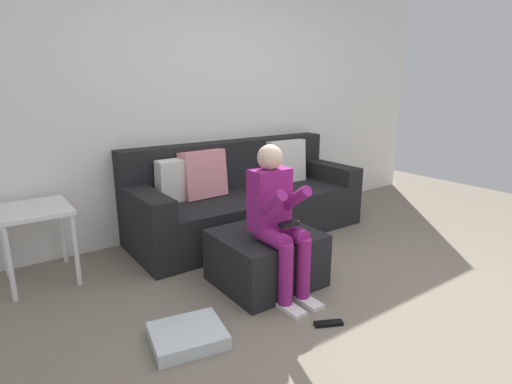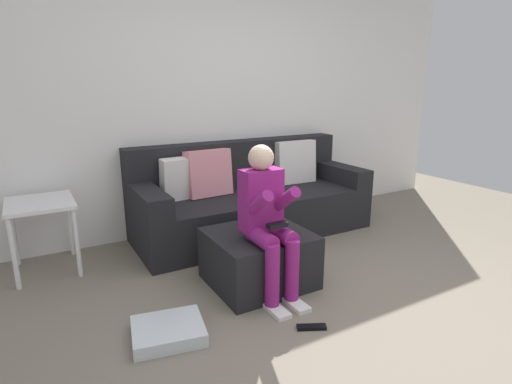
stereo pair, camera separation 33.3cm
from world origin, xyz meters
name	(u,v)px [view 2 (the right image)]	position (x,y,z in m)	size (l,w,h in m)	color
ground_plane	(385,328)	(0.00, 0.00, 0.00)	(7.79, 7.79, 0.00)	slate
wall_back	(222,104)	(0.00, 2.32, 1.25)	(5.99, 0.10, 2.51)	white
couch_sectional	(250,199)	(0.09, 1.90, 0.34)	(2.31, 0.87, 0.89)	black
ottoman	(259,258)	(-0.38, 0.90, 0.20)	(0.71, 0.66, 0.40)	black
person_seated	(268,216)	(-0.41, 0.73, 0.58)	(0.28, 0.54, 1.06)	#8C1E72
storage_bin	(168,331)	(-1.19, 0.57, 0.04)	(0.41, 0.35, 0.08)	silver
side_table	(41,213)	(-1.75, 1.92, 0.49)	(0.48, 0.54, 0.58)	white
remote_near_ottoman	(311,327)	(-0.40, 0.22, 0.01)	(0.18, 0.05, 0.02)	black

